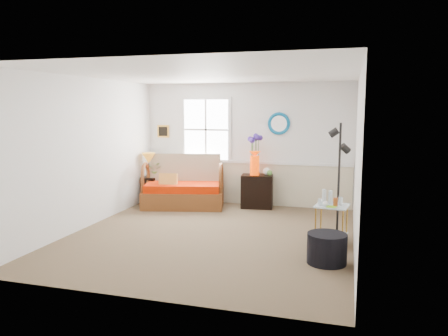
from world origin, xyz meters
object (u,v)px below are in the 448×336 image
(floor_lamp, at_px, (339,181))
(cabinet, at_px, (257,191))
(ottoman, at_px, (327,248))
(lamp_stand, at_px, (150,190))
(side_table, at_px, (331,224))
(loveseat, at_px, (183,181))

(floor_lamp, bearing_deg, cabinet, 132.63)
(cabinet, relative_size, floor_lamp, 0.37)
(cabinet, distance_m, ottoman, 3.38)
(lamp_stand, relative_size, ottoman, 1.08)
(side_table, xyz_separation_m, ottoman, (-0.02, -0.90, -0.10))
(loveseat, xyz_separation_m, side_table, (3.11, -1.73, -0.24))
(loveseat, xyz_separation_m, floor_lamp, (3.19, -1.34, 0.38))
(cabinet, bearing_deg, loveseat, -173.72)
(side_table, bearing_deg, cabinet, 127.55)
(cabinet, bearing_deg, floor_lamp, -51.81)
(lamp_stand, xyz_separation_m, ottoman, (3.94, -2.81, -0.08))
(cabinet, relative_size, ottoman, 1.30)
(lamp_stand, xyz_separation_m, floor_lamp, (4.04, -1.51, 0.64))
(loveseat, relative_size, floor_lamp, 0.90)
(side_table, relative_size, floor_lamp, 0.33)
(lamp_stand, bearing_deg, ottoman, -35.48)
(loveseat, relative_size, cabinet, 2.40)
(cabinet, xyz_separation_m, side_table, (1.60, -2.08, -0.04))
(cabinet, xyz_separation_m, ottoman, (1.58, -2.98, -0.14))
(lamp_stand, height_order, side_table, side_table)
(loveseat, height_order, lamp_stand, loveseat)
(side_table, bearing_deg, loveseat, 150.90)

